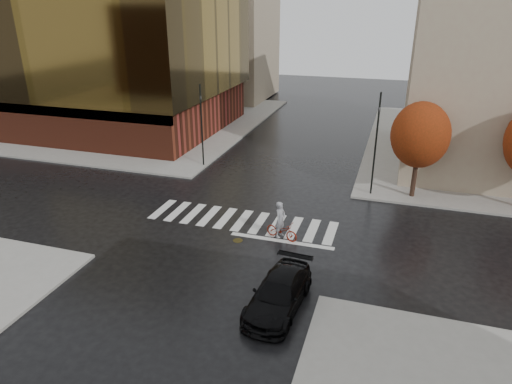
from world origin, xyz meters
TOP-DOWN VIEW (x-y plane):
  - ground at (0.00, 0.00)m, footprint 120.00×120.00m
  - sidewalk_nw at (-21.00, 21.00)m, footprint 30.00×30.00m
  - crosswalk at (0.00, 0.50)m, footprint 12.00×3.00m
  - office_glass at (-22.00, 17.99)m, footprint 27.00×19.00m
  - building_nw_far at (-16.00, 37.00)m, footprint 14.00×12.00m
  - tree_ne_a at (10.00, 7.40)m, footprint 3.80×3.80m
  - sedan at (4.39, -7.19)m, footprint 2.41×5.16m
  - cyclist at (2.89, -1.00)m, footprint 2.10×1.26m
  - traffic_light_nw at (-6.30, 9.00)m, footprint 0.20×0.19m
  - traffic_light_ne at (7.26, 6.97)m, footprint 0.17×0.19m
  - fire_hydrant at (-10.00, 10.00)m, footprint 0.29×0.29m
  - manhole at (0.62, -2.00)m, footprint 0.60×0.60m

SIDE VIEW (x-z plane):
  - ground at x=0.00m, z-range 0.00..0.00m
  - crosswalk at x=0.00m, z-range 0.00..0.01m
  - manhole at x=0.62m, z-range 0.00..0.01m
  - sidewalk_nw at x=-21.00m, z-range 0.00..0.15m
  - fire_hydrant at x=-10.00m, z-range 0.19..0.99m
  - sedan at x=4.39m, z-range 0.00..1.46m
  - cyclist at x=2.89m, z-range -0.36..1.90m
  - traffic_light_nw at x=-6.30m, z-range 0.53..7.05m
  - traffic_light_ne at x=7.26m, z-range 0.61..7.63m
  - tree_ne_a at x=10.00m, z-range 1.20..7.71m
  - office_glass at x=-22.00m, z-range 0.28..16.28m
  - building_nw_far at x=-16.00m, z-range 0.15..20.15m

